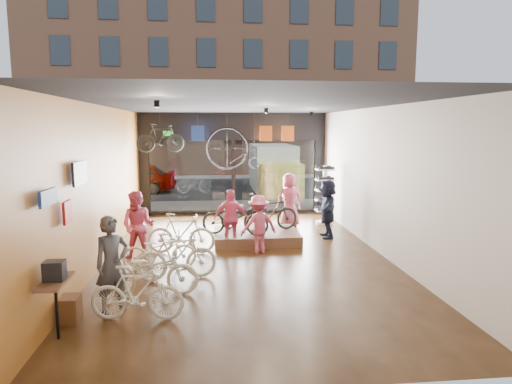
{
  "coord_description": "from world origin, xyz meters",
  "views": [
    {
      "loc": [
        -0.89,
        -11.24,
        3.27
      ],
      "look_at": [
        0.39,
        1.4,
        1.47
      ],
      "focal_mm": 32.0,
      "sensor_mm": 36.0,
      "label": 1
    }
  ],
  "objects": [
    {
      "name": "floor_bike_3",
      "position": [
        -1.64,
        -1.6,
        0.52
      ],
      "size": [
        1.81,
        0.84,
        1.05
      ],
      "primitive_type": "imported",
      "rotation": [
        0.0,
        0.0,
        1.78
      ],
      "color": "beige",
      "rests_on": "ground_plane"
    },
    {
      "name": "customer_1",
      "position": [
        -2.67,
        -0.02,
        0.86
      ],
      "size": [
        0.95,
        0.81,
        1.72
      ],
      "primitive_type": "imported",
      "rotation": [
        0.0,
        0.0,
        -0.2
      ],
      "color": "#CC4C72",
      "rests_on": "ground_plane"
    },
    {
      "name": "customer_2",
      "position": [
        -0.33,
        0.98,
        0.81
      ],
      "size": [
        0.98,
        0.5,
        1.61
      ],
      "primitive_type": "imported",
      "rotation": [
        0.0,
        0.0,
        3.02
      ],
      "color": "#CC4C72",
      "rests_on": "ground_plane"
    },
    {
      "name": "floor_bike_2",
      "position": [
        -2.07,
        -2.45,
        0.48
      ],
      "size": [
        1.88,
        0.75,
        0.97
      ],
      "primitive_type": "imported",
      "rotation": [
        0.0,
        0.0,
        1.51
      ],
      "color": "beige",
      "rests_on": "ground_plane"
    },
    {
      "name": "customer_4",
      "position": [
        1.7,
        3.39,
        0.89
      ],
      "size": [
        0.96,
        0.71,
        1.79
      ],
      "primitive_type": "imported",
      "rotation": [
        0.0,
        0.0,
        3.32
      ],
      "color": "#CC4C72",
      "rests_on": "ground_plane"
    },
    {
      "name": "sunglasses_rack",
      "position": [
        2.95,
        3.66,
        1.0
      ],
      "size": [
        0.72,
        0.66,
        2.01
      ],
      "primitive_type": null,
      "rotation": [
        0.0,
        0.0,
        0.34
      ],
      "color": "white",
      "rests_on": "ground_plane"
    },
    {
      "name": "wall_merch",
      "position": [
        -3.38,
        -3.5,
        1.3
      ],
      "size": [
        0.4,
        2.4,
        2.6
      ],
      "primitive_type": null,
      "color": "navy",
      "rests_on": "wall_left"
    },
    {
      "name": "floor_bike_5",
      "position": [
        -1.67,
        0.5,
        0.53
      ],
      "size": [
        1.82,
        0.71,
        1.07
      ],
      "primitive_type": "imported",
      "rotation": [
        0.0,
        0.0,
        1.45
      ],
      "color": "beige",
      "rests_on": "ground_plane"
    },
    {
      "name": "jersey_left",
      "position": [
        -1.3,
        5.2,
        3.05
      ],
      "size": [
        0.45,
        0.03,
        0.55
      ],
      "primitive_type": "cube",
      "color": "#1E3F99",
      "rests_on": "ceiling"
    },
    {
      "name": "display_bike_left",
      "position": [
        -0.21,
        1.15,
        0.79
      ],
      "size": [
        1.99,
        1.15,
        0.99
      ],
      "primitive_type": "imported",
      "rotation": [
        0.0,
        0.0,
        1.29
      ],
      "color": "black",
      "rests_on": "display_platform"
    },
    {
      "name": "street_car",
      "position": [
        -4.86,
        12.0,
        0.76
      ],
      "size": [
        4.48,
        1.8,
        1.53
      ],
      "primitive_type": "imported",
      "rotation": [
        0.0,
        0.0,
        -1.57
      ],
      "color": "gray",
      "rests_on": "street_road"
    },
    {
      "name": "ceiling",
      "position": [
        0.0,
        0.0,
        3.82
      ],
      "size": [
        7.0,
        12.0,
        0.04
      ],
      "primitive_type": "cube",
      "color": "black",
      "rests_on": "ground"
    },
    {
      "name": "ground_plane",
      "position": [
        0.0,
        0.0,
        -0.02
      ],
      "size": [
        7.0,
        12.0,
        0.04
      ],
      "primitive_type": "cube",
      "color": "black",
      "rests_on": "ground"
    },
    {
      "name": "storefront",
      "position": [
        0.0,
        6.0,
        1.9
      ],
      "size": [
        7.0,
        0.26,
        3.8
      ],
      "primitive_type": null,
      "color": "black",
      "rests_on": "ground"
    },
    {
      "name": "jersey_right",
      "position": [
        1.94,
        5.2,
        3.05
      ],
      "size": [
        0.45,
        0.03,
        0.55
      ],
      "primitive_type": "cube",
      "color": "#CC5919",
      "rests_on": "ceiling"
    },
    {
      "name": "street_road",
      "position": [
        0.0,
        15.0,
        -0.01
      ],
      "size": [
        30.0,
        18.0,
        0.02
      ],
      "primitive_type": "cube",
      "color": "black",
      "rests_on": "ground"
    },
    {
      "name": "penny_farthing",
      "position": [
        0.01,
        4.52,
        2.5
      ],
      "size": [
        1.79,
        0.06,
        1.43
      ],
      "primitive_type": null,
      "color": "black",
      "rests_on": "ceiling"
    },
    {
      "name": "display_bike_mid",
      "position": [
        0.84,
        1.53,
        0.81
      ],
      "size": [
        1.76,
        0.98,
        1.02
      ],
      "primitive_type": "imported",
      "rotation": [
        0.0,
        0.0,
        1.88
      ],
      "color": "black",
      "rests_on": "display_platform"
    },
    {
      "name": "wall_right",
      "position": [
        3.52,
        0.0,
        1.9
      ],
      "size": [
        0.04,
        12.0,
        3.8
      ],
      "primitive_type": "cube",
      "color": "beige",
      "rests_on": "ground"
    },
    {
      "name": "wall_back",
      "position": [
        0.0,
        -6.02,
        1.9
      ],
      "size": [
        7.0,
        0.04,
        3.8
      ],
      "primitive_type": "cube",
      "color": "beige",
      "rests_on": "ground"
    },
    {
      "name": "opposite_building",
      "position": [
        0.0,
        21.5,
        7.0
      ],
      "size": [
        26.0,
        5.0,
        14.0
      ],
      "primitive_type": "cube",
      "color": "brown",
      "rests_on": "ground"
    },
    {
      "name": "jersey_mid",
      "position": [
        1.14,
        5.2,
        3.05
      ],
      "size": [
        0.45,
        0.03,
        0.55
      ],
      "primitive_type": "cube",
      "color": "#CC5919",
      "rests_on": "ceiling"
    },
    {
      "name": "hung_bike",
      "position": [
        -2.51,
        4.2,
        2.93
      ],
      "size": [
        1.64,
        0.85,
        0.95
      ],
      "primitive_type": "imported",
      "rotation": [
        0.0,
        0.0,
        1.84
      ],
      "color": "black",
      "rests_on": "ceiling"
    },
    {
      "name": "display_bike_right",
      "position": [
        0.14,
        2.24,
        0.77
      ],
      "size": [
        1.83,
        1.51,
        0.94
      ],
      "primitive_type": "imported",
      "rotation": [
        0.0,
        0.0,
        2.16
      ],
      "color": "black",
      "rests_on": "display_platform"
    },
    {
      "name": "customer_3",
      "position": [
        0.36,
        0.34,
        0.76
      ],
      "size": [
        1.11,
        0.84,
        1.52
      ],
      "primitive_type": "imported",
      "rotation": [
        0.0,
        0.0,
        3.45
      ],
      "color": "#CC4C72",
      "rests_on": "ground_plane"
    },
    {
      "name": "sidewalk_far",
      "position": [
        0.0,
        19.0,
        0.06
      ],
      "size": [
        30.0,
        2.0,
        0.12
      ],
      "primitive_type": "cube",
      "color": "slate",
      "rests_on": "ground"
    },
    {
      "name": "display_platform",
      "position": [
        0.41,
        1.56,
        0.15
      ],
      "size": [
        2.4,
        1.8,
        0.3
      ],
      "primitive_type": "cube",
      "color": "#4E3623",
      "rests_on": "ground_plane"
    },
    {
      "name": "wall_left",
      "position": [
        -3.52,
        0.0,
        1.9
      ],
      "size": [
        0.04,
        12.0,
        3.8
      ],
      "primitive_type": "cube",
      "color": "#AB5D2B",
      "rests_on": "ground"
    },
    {
      "name": "customer_5",
      "position": [
        2.58,
        1.85,
        0.87
      ],
      "size": [
        0.65,
        1.65,
        1.74
      ],
      "primitive_type": "imported",
      "rotation": [
        0.0,
        0.0,
        4.63
      ],
      "color": "#161C33",
      "rests_on": "ground_plane"
    },
    {
      "name": "sidewalk_near",
      "position": [
        0.0,
        7.2,
        0.06
      ],
      "size": [
        30.0,
        2.4,
        0.12
      ],
      "primitive_type": "cube",
      "color": "slate",
      "rests_on": "ground"
    },
    {
      "name": "customer_0",
      "position": [
        -2.64,
        -3.21,
        0.87
      ],
      "size": [
        0.76,
        0.71,
        1.74
      ],
      "primitive_type": "imported",
      "rotation": [
        0.0,
        0.0,
        0.62
      ],
      "color": "#3F3F44",
      "rests_on": "ground_plane"
    },
    {
      "name": "box_truck",
      "position": [
        2.32,
        11.0,
        1.19
      ],
      "size": [
        2.02,
        6.05,
        2.38
      ],
      "primitive_type": null,
      "color": "silver",
      "rests_on": "street_road"
    },
    {
      "name": "floor_bike_1",
      "position": [
        -2.16,
        -3.65,
        0.48
      ],
      "size": [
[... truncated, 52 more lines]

